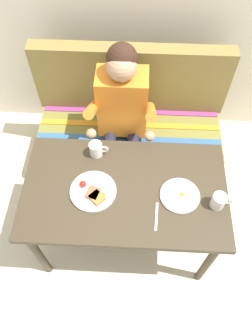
# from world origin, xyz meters

# --- Properties ---
(ground_plane) EXTENTS (8.00, 8.00, 0.00)m
(ground_plane) POSITION_xyz_m (0.00, 0.00, 0.00)
(ground_plane) COLOR beige
(table) EXTENTS (1.20, 0.70, 0.73)m
(table) POSITION_xyz_m (0.00, 0.00, 0.65)
(table) COLOR #3C3222
(table) RESTS_ON ground
(couch) EXTENTS (1.44, 0.56, 1.00)m
(couch) POSITION_xyz_m (0.00, 0.76, 0.33)
(couch) COLOR olive
(couch) RESTS_ON ground
(person) EXTENTS (0.45, 0.61, 1.21)m
(person) POSITION_xyz_m (-0.05, 0.59, 0.74)
(person) COLOR orange
(person) RESTS_ON ground
(plate_breakfast) EXTENTS (0.27, 0.27, 0.05)m
(plate_breakfast) POSITION_xyz_m (-0.18, -0.04, 0.74)
(plate_breakfast) COLOR white
(plate_breakfast) RESTS_ON table
(plate_eggs) EXTENTS (0.23, 0.23, 0.04)m
(plate_eggs) POSITION_xyz_m (0.32, -0.03, 0.74)
(plate_eggs) COLOR white
(plate_eggs) RESTS_ON table
(coffee_mug) EXTENTS (0.12, 0.08, 0.09)m
(coffee_mug) POSITION_xyz_m (-0.19, 0.24, 0.78)
(coffee_mug) COLOR white
(coffee_mug) RESTS_ON table
(coffee_mug_second) EXTENTS (0.12, 0.08, 0.10)m
(coffee_mug_second) POSITION_xyz_m (0.53, -0.08, 0.78)
(coffee_mug_second) COLOR white
(coffee_mug_second) RESTS_ON table
(fork) EXTENTS (0.02, 0.17, 0.00)m
(fork) POSITION_xyz_m (0.18, -0.17, 0.73)
(fork) COLOR silver
(fork) RESTS_ON table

